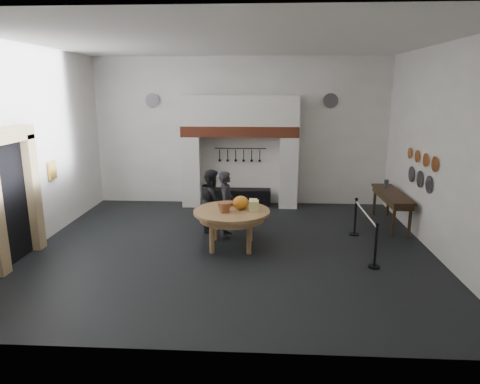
# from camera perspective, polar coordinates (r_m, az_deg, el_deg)

# --- Properties ---
(floor) EXTENTS (9.00, 8.00, 0.02)m
(floor) POSITION_cam_1_polar(r_m,az_deg,el_deg) (9.91, -1.21, -7.39)
(floor) COLOR black
(floor) RESTS_ON ground
(ceiling) EXTENTS (9.00, 8.00, 0.02)m
(ceiling) POSITION_cam_1_polar(r_m,az_deg,el_deg) (9.30, -1.35, 19.46)
(ceiling) COLOR silver
(ceiling) RESTS_ON wall_back
(wall_back) EXTENTS (9.00, 0.02, 4.50)m
(wall_back) POSITION_cam_1_polar(r_m,az_deg,el_deg) (13.31, 0.08, 8.01)
(wall_back) COLOR white
(wall_back) RESTS_ON floor
(wall_front) EXTENTS (9.00, 0.02, 4.50)m
(wall_front) POSITION_cam_1_polar(r_m,az_deg,el_deg) (5.43, -4.57, -0.35)
(wall_front) COLOR white
(wall_front) RESTS_ON floor
(wall_left) EXTENTS (0.02, 8.00, 4.50)m
(wall_left) POSITION_cam_1_polar(r_m,az_deg,el_deg) (10.68, -26.22, 5.22)
(wall_left) COLOR white
(wall_left) RESTS_ON floor
(wall_right) EXTENTS (0.02, 8.00, 4.50)m
(wall_right) POSITION_cam_1_polar(r_m,az_deg,el_deg) (10.05, 25.34, 4.86)
(wall_right) COLOR white
(wall_right) RESTS_ON floor
(chimney_pier_left) EXTENTS (0.55, 0.70, 2.15)m
(chimney_pier_left) POSITION_cam_1_polar(r_m,az_deg,el_deg) (13.29, -6.37, 2.81)
(chimney_pier_left) COLOR silver
(chimney_pier_left) RESTS_ON floor
(chimney_pier_right) EXTENTS (0.55, 0.70, 2.15)m
(chimney_pier_right) POSITION_cam_1_polar(r_m,az_deg,el_deg) (13.13, 6.44, 2.67)
(chimney_pier_right) COLOR silver
(chimney_pier_right) RESTS_ON floor
(hearth_brick_band) EXTENTS (3.50, 0.72, 0.32)m
(hearth_brick_band) POSITION_cam_1_polar(r_m,az_deg,el_deg) (12.95, -0.00, 8.13)
(hearth_brick_band) COLOR #9E442B
(hearth_brick_band) RESTS_ON chimney_pier_left
(chimney_hood) EXTENTS (3.50, 0.70, 0.90)m
(chimney_hood) POSITION_cam_1_polar(r_m,az_deg,el_deg) (12.91, -0.00, 10.82)
(chimney_hood) COLOR silver
(chimney_hood) RESTS_ON hearth_brick_band
(iron_range) EXTENTS (1.90, 0.45, 0.50)m
(iron_range) POSITION_cam_1_polar(r_m,az_deg,el_deg) (13.38, 0.01, -0.66)
(iron_range) COLOR black
(iron_range) RESTS_ON floor
(utensil_rail) EXTENTS (1.60, 0.02, 0.02)m
(utensil_rail) POSITION_cam_1_polar(r_m,az_deg,el_deg) (13.29, 0.06, 5.83)
(utensil_rail) COLOR black
(utensil_rail) RESTS_ON wall_back
(door_recess) EXTENTS (0.04, 1.10, 2.50)m
(door_recess) POSITION_cam_1_polar(r_m,az_deg,el_deg) (10.00, -28.22, -1.36)
(door_recess) COLOR black
(door_recess) RESTS_ON floor
(door_jamb_far) EXTENTS (0.22, 0.30, 2.60)m
(door_jamb_far) POSITION_cam_1_polar(r_m,az_deg,el_deg) (10.53, -25.89, -0.13)
(door_jamb_far) COLOR tan
(door_jamb_far) RESTS_ON floor
(door_lintel) EXTENTS (0.22, 1.70, 0.30)m
(door_lintel) POSITION_cam_1_polar(r_m,az_deg,el_deg) (9.72, -28.69, 6.63)
(door_lintel) COLOR tan
(door_lintel) RESTS_ON door_jamb_near
(wall_plaque) EXTENTS (0.05, 0.34, 0.44)m
(wall_plaque) POSITION_cam_1_polar(r_m,az_deg,el_deg) (11.45, -23.74, 2.64)
(wall_plaque) COLOR gold
(wall_plaque) RESTS_ON wall_left
(work_table) EXTENTS (2.06, 2.06, 0.07)m
(work_table) POSITION_cam_1_polar(r_m,az_deg,el_deg) (9.70, -1.11, -2.63)
(work_table) COLOR tan
(work_table) RESTS_ON floor
(pumpkin) EXTENTS (0.36, 0.36, 0.31)m
(pumpkin) POSITION_cam_1_polar(r_m,az_deg,el_deg) (9.73, 0.10, -1.41)
(pumpkin) COLOR orange
(pumpkin) RESTS_ON work_table
(cheese_block_big) EXTENTS (0.22, 0.22, 0.24)m
(cheese_block_big) POSITION_cam_1_polar(r_m,az_deg,el_deg) (9.58, 1.84, -1.88)
(cheese_block_big) COLOR #E2DF87
(cheese_block_big) RESTS_ON work_table
(cheese_block_small) EXTENTS (0.18, 0.18, 0.20)m
(cheese_block_small) POSITION_cam_1_polar(r_m,az_deg,el_deg) (9.88, 1.77, -1.52)
(cheese_block_small) COLOR #F1D490
(cheese_block_small) RESTS_ON work_table
(wicker_basket) EXTENTS (0.38, 0.38, 0.22)m
(wicker_basket) POSITION_cam_1_polar(r_m,az_deg,el_deg) (9.53, -2.09, -2.03)
(wicker_basket) COLOR #925D35
(wicker_basket) RESTS_ON work_table
(bread_loaf) EXTENTS (0.31, 0.18, 0.13)m
(bread_loaf) POSITION_cam_1_polar(r_m,az_deg,el_deg) (10.01, -1.54, -1.51)
(bread_loaf) COLOR brown
(bread_loaf) RESTS_ON work_table
(visitor_near) EXTENTS (0.39, 0.60, 1.62)m
(visitor_near) POSITION_cam_1_polar(r_m,az_deg,el_deg) (10.43, -1.81, -1.62)
(visitor_near) COLOR black
(visitor_near) RESTS_ON floor
(visitor_far) EXTENTS (0.65, 0.81, 1.59)m
(visitor_far) POSITION_cam_1_polar(r_m,az_deg,el_deg) (10.86, -3.73, -1.10)
(visitor_far) COLOR black
(visitor_far) RESTS_ON floor
(side_table) EXTENTS (0.55, 2.20, 0.06)m
(side_table) POSITION_cam_1_polar(r_m,az_deg,el_deg) (11.88, 19.63, -0.23)
(side_table) COLOR #342413
(side_table) RESTS_ON floor
(pewter_jug) EXTENTS (0.12, 0.12, 0.22)m
(pewter_jug) POSITION_cam_1_polar(r_m,az_deg,el_deg) (12.41, 18.93, 1.06)
(pewter_jug) COLOR #4B4B50
(pewter_jug) RESTS_ON side_table
(copper_pan_a) EXTENTS (0.03, 0.34, 0.34)m
(copper_pan_a) POSITION_cam_1_polar(r_m,az_deg,el_deg) (10.26, 24.56, 3.39)
(copper_pan_a) COLOR #C6662D
(copper_pan_a) RESTS_ON wall_right
(copper_pan_b) EXTENTS (0.03, 0.32, 0.32)m
(copper_pan_b) POSITION_cam_1_polar(r_m,az_deg,el_deg) (10.77, 23.53, 3.92)
(copper_pan_b) COLOR #C6662D
(copper_pan_b) RESTS_ON wall_right
(copper_pan_c) EXTENTS (0.03, 0.30, 0.30)m
(copper_pan_c) POSITION_cam_1_polar(r_m,az_deg,el_deg) (11.28, 22.59, 4.41)
(copper_pan_c) COLOR #C6662D
(copper_pan_c) RESTS_ON wall_right
(copper_pan_d) EXTENTS (0.03, 0.28, 0.28)m
(copper_pan_d) POSITION_cam_1_polar(r_m,az_deg,el_deg) (11.79, 21.73, 4.85)
(copper_pan_d) COLOR #C6662D
(copper_pan_d) RESTS_ON wall_right
(pewter_plate_left) EXTENTS (0.03, 0.40, 0.40)m
(pewter_plate_left) POSITION_cam_1_polar(r_m,az_deg,el_deg) (10.53, 23.91, 0.92)
(pewter_plate_left) COLOR #4C4C51
(pewter_plate_left) RESTS_ON wall_right
(pewter_plate_mid) EXTENTS (0.03, 0.40, 0.40)m
(pewter_plate_mid) POSITION_cam_1_polar(r_m,az_deg,el_deg) (11.08, 22.85, 1.60)
(pewter_plate_mid) COLOR #4C4C51
(pewter_plate_mid) RESTS_ON wall_right
(pewter_plate_right) EXTENTS (0.03, 0.40, 0.40)m
(pewter_plate_right) POSITION_cam_1_polar(r_m,az_deg,el_deg) (11.64, 21.89, 2.22)
(pewter_plate_right) COLOR #4C4C51
(pewter_plate_right) RESTS_ON wall_right
(pewter_plate_back_left) EXTENTS (0.44, 0.03, 0.44)m
(pewter_plate_back_left) POSITION_cam_1_polar(r_m,az_deg,el_deg) (13.63, -11.59, 11.88)
(pewter_plate_back_left) COLOR #4C4C51
(pewter_plate_back_left) RESTS_ON wall_back
(pewter_plate_back_right) EXTENTS (0.44, 0.03, 0.44)m
(pewter_plate_back_right) POSITION_cam_1_polar(r_m,az_deg,el_deg) (13.33, 12.00, 11.83)
(pewter_plate_back_right) COLOR #4C4C51
(pewter_plate_back_right) RESTS_ON wall_back
(barrier_post_near) EXTENTS (0.05, 0.05, 0.90)m
(barrier_post_near) POSITION_cam_1_polar(r_m,az_deg,el_deg) (9.12, 17.64, -6.96)
(barrier_post_near) COLOR black
(barrier_post_near) RESTS_ON floor
(barrier_post_far) EXTENTS (0.05, 0.05, 0.90)m
(barrier_post_far) POSITION_cam_1_polar(r_m,az_deg,el_deg) (10.96, 15.12, -3.31)
(barrier_post_far) COLOR black
(barrier_post_far) RESTS_ON floor
(barrier_rope) EXTENTS (0.04, 2.00, 0.04)m
(barrier_rope) POSITION_cam_1_polar(r_m,az_deg,el_deg) (9.92, 16.42, -2.77)
(barrier_rope) COLOR white
(barrier_rope) RESTS_ON barrier_post_near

